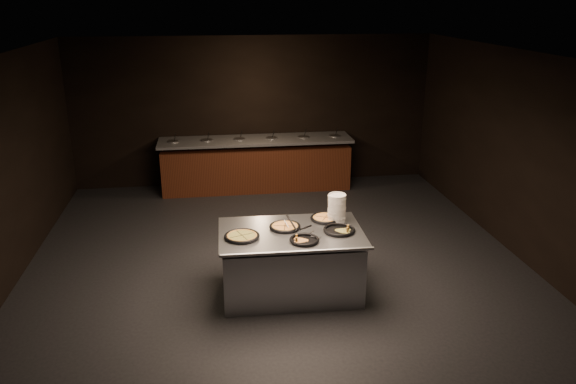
# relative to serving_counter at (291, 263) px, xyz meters

# --- Properties ---
(room) EXTENTS (7.02, 8.02, 2.92)m
(room) POSITION_rel_serving_counter_xyz_m (-0.07, 0.58, 1.04)
(room) COLOR black
(room) RESTS_ON ground
(salad_bar) EXTENTS (3.70, 0.83, 1.18)m
(salad_bar) POSITION_rel_serving_counter_xyz_m (-0.07, 4.14, 0.03)
(salad_bar) COLOR #5C2815
(salad_bar) RESTS_ON ground
(serving_counter) EXTENTS (1.81, 1.19, 0.85)m
(serving_counter) POSITION_rel_serving_counter_xyz_m (0.00, 0.00, 0.00)
(serving_counter) COLOR silver
(serving_counter) RESTS_ON ground
(plate_stack) EXTENTS (0.23, 0.23, 0.35)m
(plate_stack) POSITION_rel_serving_counter_xyz_m (0.64, 0.26, 0.62)
(plate_stack) COLOR white
(plate_stack) RESTS_ON serving_counter
(pan_veggie_whole) EXTENTS (0.43, 0.43, 0.04)m
(pan_veggie_whole) POSITION_rel_serving_counter_xyz_m (-0.61, -0.10, 0.46)
(pan_veggie_whole) COLOR black
(pan_veggie_whole) RESTS_ON serving_counter
(pan_cheese_whole) EXTENTS (0.40, 0.40, 0.04)m
(pan_cheese_whole) POSITION_rel_serving_counter_xyz_m (-0.06, 0.11, 0.46)
(pan_cheese_whole) COLOR black
(pan_cheese_whole) RESTS_ON serving_counter
(pan_cheese_slices_a) EXTENTS (0.39, 0.39, 0.04)m
(pan_cheese_slices_a) POSITION_rel_serving_counter_xyz_m (0.50, 0.32, 0.46)
(pan_cheese_slices_a) COLOR black
(pan_cheese_slices_a) RESTS_ON serving_counter
(pan_cheese_slices_b) EXTENTS (0.36, 0.36, 0.04)m
(pan_cheese_slices_b) POSITION_rel_serving_counter_xyz_m (0.12, -0.32, 0.46)
(pan_cheese_slices_b) COLOR black
(pan_cheese_slices_b) RESTS_ON serving_counter
(pan_veggie_slices) EXTENTS (0.40, 0.40, 0.04)m
(pan_veggie_slices) POSITION_rel_serving_counter_xyz_m (0.59, -0.09, 0.46)
(pan_veggie_slices) COLOR black
(pan_veggie_slices) RESTS_ON serving_counter
(server_left) EXTENTS (0.23, 0.32, 0.18)m
(server_left) POSITION_rel_serving_counter_xyz_m (-0.02, 0.06, 0.53)
(server_left) COLOR silver
(server_left) RESTS_ON serving_counter
(server_right) EXTENTS (0.25, 0.25, 0.15)m
(server_right) POSITION_rel_serving_counter_xyz_m (0.20, -0.16, 0.51)
(server_right) COLOR silver
(server_right) RESTS_ON serving_counter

